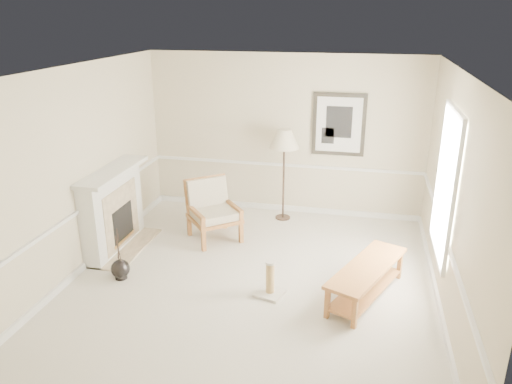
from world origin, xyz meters
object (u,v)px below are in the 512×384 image
Objects in this scene: armchair at (212,207)px; bench at (367,276)px; floor_lamp at (284,141)px; scratching_post at (270,284)px; floor_vase at (120,269)px.

armchair is 2.89m from bench.
floor_lamp reaches higher than bench.
scratching_post is (0.26, -2.61, -1.28)m from floor_lamp.
floor_lamp reaches higher than armchair.
floor_vase is 0.73× the size of armchair.
floor_vase is 3.40m from bench.
floor_vase is at bearing -157.29° from armchair.
scratching_post is (1.29, -1.59, -0.37)m from armchair.
bench is (2.53, -1.36, -0.22)m from armchair.
floor_lamp is at bearing 5.15° from armchair.
scratching_post is (2.14, 0.03, 0.01)m from floor_vase.
floor_lamp is (1.03, 1.02, 0.91)m from armchair.
armchair is 2.16× the size of scratching_post.
scratching_post is at bearing -169.53° from bench.
armchair reaches higher than bench.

